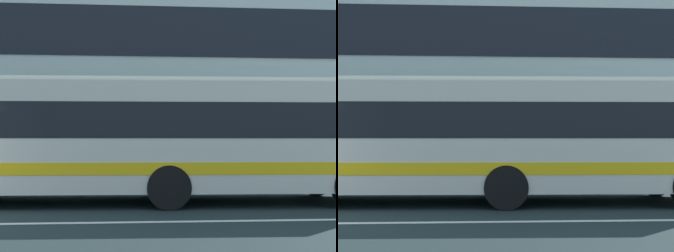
% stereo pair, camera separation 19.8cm
% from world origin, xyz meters
% --- Properties ---
extents(hedge_row_far, '(13.82, 1.10, 0.87)m').
position_xyz_m(hedge_row_far, '(2.48, 6.55, 0.43)').
color(hedge_row_far, '#36642F').
rests_on(hedge_row_far, ground_plane).
extents(apartment_block_right, '(18.44, 11.03, 10.62)m').
position_xyz_m(apartment_block_right, '(7.49, 14.86, 5.31)').
color(apartment_block_right, silver).
rests_on(apartment_block_right, ground_plane).
extents(transit_bus, '(12.06, 2.87, 3.03)m').
position_xyz_m(transit_bus, '(5.00, 2.59, 1.68)').
color(transit_bus, beige).
rests_on(transit_bus, ground_plane).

